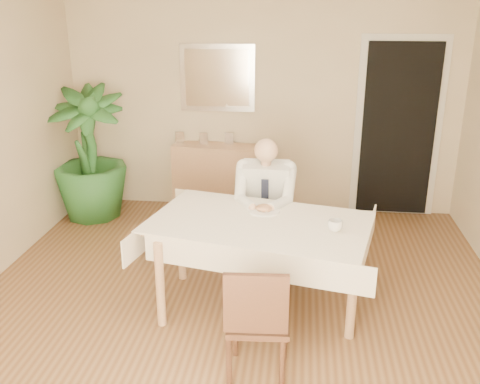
# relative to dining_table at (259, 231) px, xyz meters

# --- Properties ---
(room) EXTENTS (5.00, 5.02, 2.60)m
(room) POSITION_rel_dining_table_xyz_m (-0.16, -0.24, 0.63)
(room) COLOR brown
(room) RESTS_ON ground
(window) EXTENTS (1.34, 0.04, 1.44)m
(window) POSITION_rel_dining_table_xyz_m (-0.16, -2.71, 0.78)
(window) COLOR silver
(window) RESTS_ON room
(doorway) EXTENTS (0.96, 0.07, 2.10)m
(doorway) POSITION_rel_dining_table_xyz_m (1.39, 2.23, 0.33)
(doorway) COLOR silver
(doorway) RESTS_ON ground
(mirror) EXTENTS (0.86, 0.04, 0.76)m
(mirror) POSITION_rel_dining_table_xyz_m (-0.67, 2.23, 0.88)
(mirror) COLOR silver
(mirror) RESTS_ON room
(dining_table) EXTENTS (1.93, 1.38, 0.75)m
(dining_table) POSITION_rel_dining_table_xyz_m (0.00, 0.00, 0.00)
(dining_table) COLOR tan
(dining_table) RESTS_ON ground
(chair_far) EXTENTS (0.46, 0.46, 0.90)m
(chair_far) POSITION_rel_dining_table_xyz_m (0.00, 0.88, -0.16)
(chair_far) COLOR #3E2315
(chair_far) RESTS_ON ground
(chair_near) EXTENTS (0.42, 0.43, 0.85)m
(chair_near) POSITION_rel_dining_table_xyz_m (0.07, -0.93, -0.19)
(chair_near) COLOR #3E2315
(chair_near) RESTS_ON ground
(seated_man) EXTENTS (0.48, 0.72, 1.24)m
(seated_man) POSITION_rel_dining_table_xyz_m (-0.00, 0.59, 0.02)
(seated_man) COLOR white
(seated_man) RESTS_ON ground
(plate) EXTENTS (0.26, 0.26, 0.02)m
(plate) POSITION_rel_dining_table_xyz_m (0.02, 0.21, 0.09)
(plate) COLOR white
(plate) RESTS_ON dining_table
(food) EXTENTS (0.14, 0.14, 0.06)m
(food) POSITION_rel_dining_table_xyz_m (0.02, 0.21, 0.11)
(food) COLOR #8E6140
(food) RESTS_ON dining_table
(knife) EXTENTS (0.01, 0.13, 0.01)m
(knife) POSITION_rel_dining_table_xyz_m (0.06, 0.15, 0.11)
(knife) COLOR silver
(knife) RESTS_ON dining_table
(fork) EXTENTS (0.01, 0.13, 0.01)m
(fork) POSITION_rel_dining_table_xyz_m (-0.02, 0.15, 0.11)
(fork) COLOR silver
(fork) RESTS_ON dining_table
(coffee_mug) EXTENTS (0.14, 0.14, 0.09)m
(coffee_mug) POSITION_rel_dining_table_xyz_m (0.58, -0.12, 0.13)
(coffee_mug) COLOR white
(coffee_mug) RESTS_ON dining_table
(sideboard) EXTENTS (1.03, 0.44, 0.80)m
(sideboard) POSITION_rel_dining_table_xyz_m (-0.67, 2.08, -0.27)
(sideboard) COLOR tan
(sideboard) RESTS_ON ground
(photo_frame_left) EXTENTS (0.10, 0.02, 0.14)m
(photo_frame_left) POSITION_rel_dining_table_xyz_m (-1.11, 2.13, 0.20)
(photo_frame_left) COLOR silver
(photo_frame_left) RESTS_ON sideboard
(photo_frame_center) EXTENTS (0.10, 0.02, 0.14)m
(photo_frame_center) POSITION_rel_dining_table_xyz_m (-0.83, 2.11, 0.20)
(photo_frame_center) COLOR silver
(photo_frame_center) RESTS_ON sideboard
(photo_frame_right) EXTENTS (0.10, 0.02, 0.14)m
(photo_frame_right) POSITION_rel_dining_table_xyz_m (-0.53, 2.14, 0.20)
(photo_frame_right) COLOR silver
(photo_frame_right) RESTS_ON sideboard
(potted_palm) EXTENTS (0.98, 0.98, 1.51)m
(potted_palm) POSITION_rel_dining_table_xyz_m (-2.08, 1.72, 0.09)
(potted_palm) COLOR #235722
(potted_palm) RESTS_ON ground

